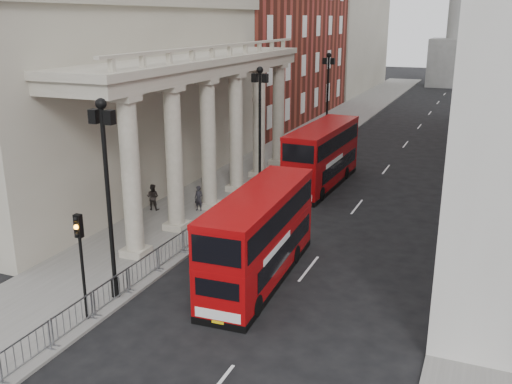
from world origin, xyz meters
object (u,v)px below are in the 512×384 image
bus_far (322,155)px  lamp_post_mid (260,122)px  pedestrian_c (209,182)px  lamp_post_north (328,93)px  pedestrian_a (199,198)px  lamp_post_south (107,187)px  pedestrian_b (153,197)px  traffic_light (80,248)px  bus_near (260,235)px

bus_far → lamp_post_mid: bearing=-128.6°
bus_far → pedestrian_c: size_ratio=5.26×
lamp_post_mid → lamp_post_north: size_ratio=1.00×
lamp_post_north → pedestrian_a: 21.25m
pedestrian_a → pedestrian_c: size_ratio=0.82×
lamp_post_north → pedestrian_a: size_ratio=5.36×
lamp_post_south → pedestrian_b: size_ratio=5.16×
lamp_post_mid → pedestrian_b: 8.39m
lamp_post_north → bus_far: 12.94m
lamp_post_mid → bus_far: bearing=49.6°
lamp_post_south → traffic_light: size_ratio=1.93×
traffic_light → pedestrian_c: traffic_light is taller
lamp_post_south → bus_near: bearing=40.5°
lamp_post_north → traffic_light: lamp_post_north is taller
lamp_post_south → lamp_post_mid: 16.00m
bus_near → traffic_light: bearing=-130.2°
lamp_post_north → bus_near: lamp_post_north is taller
pedestrian_b → pedestrian_c: bearing=-124.3°
lamp_post_mid → pedestrian_c: bearing=-146.2°
lamp_post_south → lamp_post_north: bearing=90.0°
lamp_post_north → bus_far: size_ratio=0.83×
traffic_light → pedestrian_c: 16.53m
lamp_post_south → bus_far: size_ratio=0.83×
pedestrian_a → pedestrian_b: (-2.66, -0.92, 0.03)m
lamp_post_south → bus_far: lamp_post_south is taller
lamp_post_north → pedestrian_c: size_ratio=4.39×
lamp_post_north → bus_near: size_ratio=0.87×
lamp_post_mid → pedestrian_a: bearing=-113.2°
lamp_post_south → pedestrian_a: lamp_post_south is taller
lamp_post_north → pedestrian_b: (-4.71, -21.68, -3.99)m
lamp_post_south → traffic_light: lamp_post_south is taller
lamp_post_north → traffic_light: size_ratio=1.93×
lamp_post_mid → pedestrian_c: (-2.81, -1.88, -3.84)m
bus_near → pedestrian_a: (-6.89, 7.10, -1.24)m
lamp_post_north → pedestrian_a: lamp_post_north is taller
lamp_post_south → pedestrian_c: lamp_post_south is taller
lamp_post_north → pedestrian_c: bearing=-98.9°
bus_far → pedestrian_b: bus_far is taller
traffic_light → pedestrian_c: (-2.91, 16.14, -2.04)m
lamp_post_south → pedestrian_a: (-2.05, 11.24, -4.01)m
bus_far → pedestrian_b: bearing=-128.1°
bus_near → lamp_post_south: bearing=-142.0°
lamp_post_south → lamp_post_north: (0.00, 32.00, 0.00)m
lamp_post_north → pedestrian_c: lamp_post_north is taller
bus_near → bus_far: bus_far is taller
lamp_post_north → pedestrian_b: size_ratio=5.16×
lamp_post_south → lamp_post_mid: bearing=90.0°
bus_far → pedestrian_c: bearing=-135.0°
lamp_post_north → bus_far: (3.19, -12.26, -2.68)m
bus_near → pedestrian_c: size_ratio=5.03×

